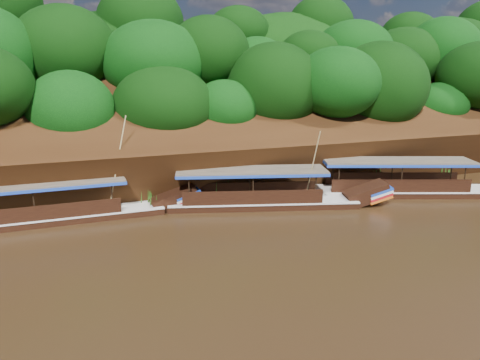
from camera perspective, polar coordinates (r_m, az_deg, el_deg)
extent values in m
plane|color=black|center=(23.82, 4.23, -8.69)|extent=(160.00, 160.00, 0.00)
cube|color=black|center=(37.56, -5.83, 5.23)|extent=(120.00, 16.12, 13.64)
cube|color=black|center=(47.77, -8.75, 2.76)|extent=(120.00, 24.00, 12.00)
ellipsoid|color=#11420B|center=(35.57, -14.84, 4.35)|extent=(18.00, 8.00, 6.40)
ellipsoid|color=#11420B|center=(43.94, -8.39, 13.88)|extent=(24.00, 11.00, 8.40)
ellipsoid|color=#11420B|center=(48.21, 23.65, 5.95)|extent=(18.00, 8.00, 6.00)
ellipsoid|color=#11420B|center=(60.24, 26.23, 12.24)|extent=(22.00, 10.00, 8.00)
cube|color=black|center=(35.72, 19.65, -1.72)|extent=(13.31, 6.73, 0.94)
cube|color=silver|center=(35.61, 19.71, -1.03)|extent=(13.34, 6.79, 0.10)
cube|color=brown|center=(34.88, 18.70, 2.24)|extent=(10.71, 6.06, 0.13)
cube|color=#1C43B7|center=(34.90, 18.68, 2.04)|extent=(10.71, 6.06, 0.19)
cube|color=black|center=(30.97, 2.82, -3.25)|extent=(12.48, 5.55, 0.93)
cube|color=silver|center=(30.84, 2.83, -2.47)|extent=(12.50, 5.61, 0.10)
cube|color=black|center=(32.35, 15.12, -1.65)|extent=(3.28, 2.43, 1.74)
cube|color=#1C43B7|center=(32.54, 16.44, -1.08)|extent=(1.94, 2.11, 0.63)
cube|color=#AC1319|center=(32.63, 16.40, -1.68)|extent=(1.94, 2.11, 0.63)
cube|color=brown|center=(30.24, 1.42, 1.20)|extent=(10.00, 5.14, 0.12)
cube|color=#1C43B7|center=(30.27, 1.42, 0.97)|extent=(10.00, 5.14, 0.19)
cylinder|color=tan|center=(30.19, 8.85, 1.76)|extent=(0.19, 1.51, 4.60)
cube|color=black|center=(30.21, -21.91, -4.73)|extent=(13.18, 2.33, 0.90)
cube|color=silver|center=(30.08, -21.98, -3.96)|extent=(13.18, 2.40, 0.10)
cube|color=black|center=(30.65, -8.11, -2.20)|extent=(3.11, 1.68, 1.77)
cube|color=#1C43B7|center=(30.75, -6.63, -1.52)|extent=(1.63, 1.73, 0.66)
cube|color=#AC1319|center=(30.84, -6.62, -2.13)|extent=(1.63, 1.73, 0.66)
cube|color=brown|center=(29.61, -23.91, -0.45)|extent=(10.33, 2.63, 0.12)
cube|color=#1C43B7|center=(29.64, -23.89, -0.67)|extent=(10.33, 2.63, 0.18)
cylinder|color=tan|center=(29.30, -14.72, 2.06)|extent=(1.46, 0.67, 5.62)
cone|color=#295B16|center=(30.39, -11.27, -2.53)|extent=(1.50, 1.50, 1.34)
cone|color=#295B16|center=(31.72, -2.44, -1.12)|extent=(1.50, 1.50, 1.81)
cone|color=#295B16|center=(35.21, 7.81, 0.39)|extent=(1.50, 1.50, 1.93)
cone|color=#295B16|center=(37.60, 16.21, 0.63)|extent=(1.50, 1.50, 1.69)
cone|color=#295B16|center=(42.53, 23.93, 1.41)|extent=(1.50, 1.50, 1.58)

